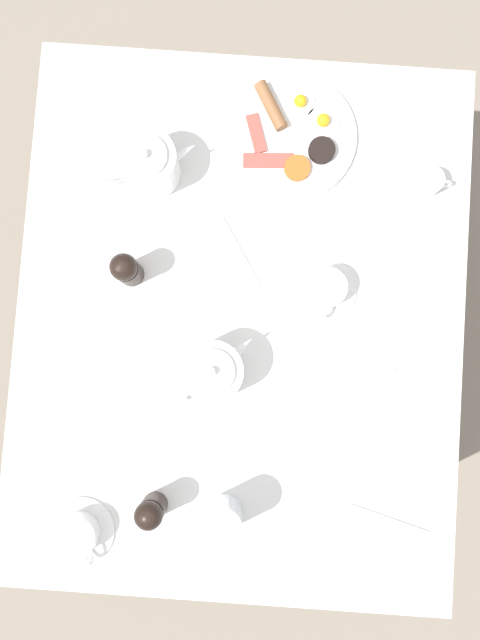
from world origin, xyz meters
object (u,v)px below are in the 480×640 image
at_px(breakfast_plate, 292,135).
at_px(teapot_far, 148,164).
at_px(teacup_with_saucer_right, 78,534).
at_px(water_glass_tall, 223,520).
at_px(fork_by_plate, 389,521).
at_px(fork_spare, 241,256).
at_px(teapot_near, 213,372).
at_px(creamer_jug, 429,183).
at_px(spoon_for_tea, 406,304).
at_px(knife_by_plate, 360,404).
at_px(salt_grinder, 126,270).
at_px(teacup_with_saucer_left, 325,289).
at_px(pepper_grinder, 151,512).

xyz_separation_m(breakfast_plate, teapot_far, (-0.29, -0.10, 0.04)).
relative_size(teacup_with_saucer_right, water_glass_tall, 1.01).
distance_m(fork_by_plate, fork_spare, 0.61).
distance_m(teapot_near, fork_by_plate, 0.46).
xyz_separation_m(teapot_far, creamer_jug, (0.57, 0.01, -0.03)).
relative_size(creamer_jug, spoon_for_tea, 0.50).
distance_m(water_glass_tall, knife_by_plate, 0.35).
relative_size(water_glass_tall, spoon_for_tea, 0.87).
bearing_deg(salt_grinder, water_glass_tall, -64.33).
bearing_deg(knife_by_plate, salt_grinder, 154.23).
distance_m(teapot_far, creamer_jug, 0.57).
relative_size(teapot_far, teacup_with_saucer_left, 1.50).
distance_m(creamer_jug, knife_by_plate, 0.47).
bearing_deg(teacup_with_saucer_left, spoon_for_tea, -5.39).
xyz_separation_m(teacup_with_saucer_left, spoon_for_tea, (0.17, -0.02, -0.02)).
bearing_deg(water_glass_tall, creamer_jug, 61.89).
relative_size(teacup_with_saucer_right, spoon_for_tea, 0.88).
distance_m(teapot_far, pepper_grinder, 0.68).
bearing_deg(salt_grinder, spoon_for_tea, -2.32).
bearing_deg(knife_by_plate, breakfast_plate, 107.68).
bearing_deg(salt_grinder, fork_by_plate, -39.71).
height_order(teapot_near, fork_spare, teapot_near).
relative_size(teacup_with_saucer_left, pepper_grinder, 1.10).
relative_size(breakfast_plate, pepper_grinder, 2.27).
xyz_separation_m(teapot_near, teacup_with_saucer_left, (0.21, 0.18, -0.03)).
relative_size(water_glass_tall, salt_grinder, 1.09).
xyz_separation_m(creamer_jug, fork_spare, (-0.37, -0.17, -0.03)).
bearing_deg(teapot_far, teacup_with_saucer_right, -118.24).
bearing_deg(knife_by_plate, creamer_jug, 76.52).
bearing_deg(teacup_with_saucer_right, knife_by_plate, 28.16).
bearing_deg(pepper_grinder, spoon_for_tea, 42.26).
bearing_deg(teacup_with_saucer_right, teacup_with_saucer_left, 48.71).
distance_m(breakfast_plate, fork_spare, 0.27).
height_order(breakfast_plate, teacup_with_saucer_right, teacup_with_saucer_right).
height_order(creamer_jug, pepper_grinder, pepper_grinder).
relative_size(teapot_near, knife_by_plate, 1.04).
height_order(creamer_jug, knife_by_plate, creamer_jug).
height_order(knife_by_plate, spoon_for_tea, same).
bearing_deg(teapot_near, water_glass_tall, -125.54).
height_order(teapot_near, teapot_far, same).
bearing_deg(fork_spare, water_glass_tall, -89.72).
bearing_deg(water_glass_tall, teapot_far, 106.36).
height_order(breakfast_plate, fork_spare, breakfast_plate).
xyz_separation_m(teacup_with_saucer_left, teacup_with_saucer_right, (-0.45, -0.52, -0.00)).
distance_m(water_glass_tall, creamer_jug, 0.79).
distance_m(pepper_grinder, knife_by_plate, 0.46).
xyz_separation_m(spoon_for_tea, fork_spare, (-0.35, 0.08, 0.00)).
height_order(pepper_grinder, spoon_for_tea, pepper_grinder).
relative_size(teapot_near, fork_spare, 0.98).
height_order(breakfast_plate, teapot_far, teapot_far).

